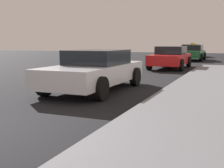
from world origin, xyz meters
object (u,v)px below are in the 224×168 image
Objects in this scene: car_silver at (95,70)px; car_black at (191,50)px; car_red at (170,57)px; car_green at (192,53)px.

car_silver is 23.17m from car_black.
car_red is (0.59, 8.76, -0.00)m from car_silver.
car_red is at bearing 93.19° from car_black.
car_black is (-0.80, 14.41, -0.00)m from car_red.
car_green is (0.12, 8.28, 0.00)m from car_red.
car_silver is 1.03× the size of car_red.
car_black is (-0.21, 23.17, -0.00)m from car_silver.
car_silver is 1.06× the size of car_green.
car_silver is 17.06m from car_green.
car_green is 1.04× the size of car_black.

